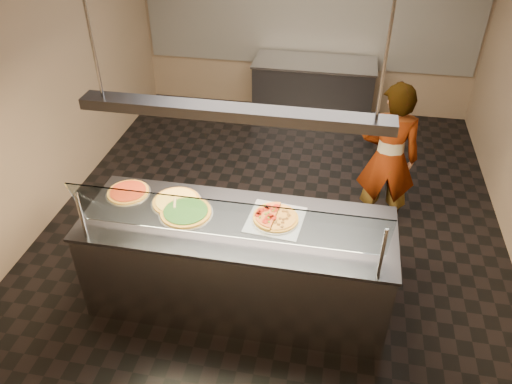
% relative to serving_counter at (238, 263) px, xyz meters
% --- Properties ---
extents(ground, '(5.00, 6.00, 0.02)m').
position_rel_serving_counter_xyz_m(ground, '(0.15, 1.23, -0.48)').
color(ground, black).
rests_on(ground, ground).
extents(wall_back, '(5.00, 0.02, 3.00)m').
position_rel_serving_counter_xyz_m(wall_back, '(0.15, 4.24, 1.03)').
color(wall_back, '#93795F').
rests_on(wall_back, ground).
extents(wall_front, '(5.00, 0.02, 3.00)m').
position_rel_serving_counter_xyz_m(wall_front, '(0.15, -1.78, 1.03)').
color(wall_front, '#93795F').
rests_on(wall_front, ground).
extents(wall_left, '(0.02, 6.00, 3.00)m').
position_rel_serving_counter_xyz_m(wall_left, '(-2.36, 1.23, 1.03)').
color(wall_left, '#93795F').
rests_on(wall_left, ground).
extents(tile_band, '(4.90, 0.02, 1.20)m').
position_rel_serving_counter_xyz_m(tile_band, '(0.15, 4.21, 0.83)').
color(tile_band, silver).
rests_on(tile_band, wall_back).
extents(serving_counter, '(2.65, 0.94, 0.93)m').
position_rel_serving_counter_xyz_m(serving_counter, '(0.00, 0.00, 0.00)').
color(serving_counter, '#B7B7BC').
rests_on(serving_counter, ground).
extents(sneeze_guard, '(2.41, 0.18, 0.54)m').
position_rel_serving_counter_xyz_m(sneeze_guard, '(0.00, -0.34, 0.76)').
color(sneeze_guard, '#B7B7BC').
rests_on(sneeze_guard, serving_counter).
extents(perforated_tray, '(0.50, 0.50, 0.01)m').
position_rel_serving_counter_xyz_m(perforated_tray, '(0.31, 0.10, 0.47)').
color(perforated_tray, silver).
rests_on(perforated_tray, serving_counter).
extents(half_pizza_pepperoni, '(0.23, 0.40, 0.05)m').
position_rel_serving_counter_xyz_m(half_pizza_pepperoni, '(0.22, 0.10, 0.50)').
color(half_pizza_pepperoni, '#93611B').
rests_on(half_pizza_pepperoni, perforated_tray).
extents(half_pizza_sausage, '(0.23, 0.40, 0.04)m').
position_rel_serving_counter_xyz_m(half_pizza_sausage, '(0.40, 0.10, 0.49)').
color(half_pizza_sausage, '#93611B').
rests_on(half_pizza_sausage, perforated_tray).
extents(pizza_spinach, '(0.47, 0.47, 0.03)m').
position_rel_serving_counter_xyz_m(pizza_spinach, '(-0.46, 0.05, 0.48)').
color(pizza_spinach, silver).
rests_on(pizza_spinach, serving_counter).
extents(pizza_cheese, '(0.44, 0.44, 0.03)m').
position_rel_serving_counter_xyz_m(pizza_cheese, '(-0.59, 0.18, 0.48)').
color(pizza_cheese, silver).
rests_on(pizza_cheese, serving_counter).
extents(pizza_tomato, '(0.40, 0.40, 0.03)m').
position_rel_serving_counter_xyz_m(pizza_tomato, '(-1.06, 0.23, 0.48)').
color(pizza_tomato, silver).
rests_on(pizza_tomato, serving_counter).
extents(pizza_spatula, '(0.23, 0.22, 0.02)m').
position_rel_serving_counter_xyz_m(pizza_spatula, '(-0.53, 0.09, 0.49)').
color(pizza_spatula, '#B7B7BC').
rests_on(pizza_spatula, pizza_spinach).
extents(prep_table, '(1.76, 0.74, 0.93)m').
position_rel_serving_counter_xyz_m(prep_table, '(0.31, 3.78, 0.00)').
color(prep_table, '#404045').
rests_on(prep_table, ground).
extents(worker, '(0.63, 0.42, 1.69)m').
position_rel_serving_counter_xyz_m(worker, '(1.29, 1.41, 0.38)').
color(worker, '#373541').
rests_on(worker, ground).
extents(heat_lamp_housing, '(2.30, 0.18, 0.08)m').
position_rel_serving_counter_xyz_m(heat_lamp_housing, '(0.00, 0.00, 1.48)').
color(heat_lamp_housing, '#404045').
rests_on(heat_lamp_housing, ceiling).
extents(lamp_rod_left, '(0.02, 0.02, 1.01)m').
position_rel_serving_counter_xyz_m(lamp_rod_left, '(-1.00, 0.00, 2.03)').
color(lamp_rod_left, '#B7B7BC').
rests_on(lamp_rod_left, ceiling).
extents(lamp_rod_right, '(0.02, 0.02, 1.01)m').
position_rel_serving_counter_xyz_m(lamp_rod_right, '(1.00, 0.00, 2.03)').
color(lamp_rod_right, '#B7B7BC').
rests_on(lamp_rod_right, ceiling).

